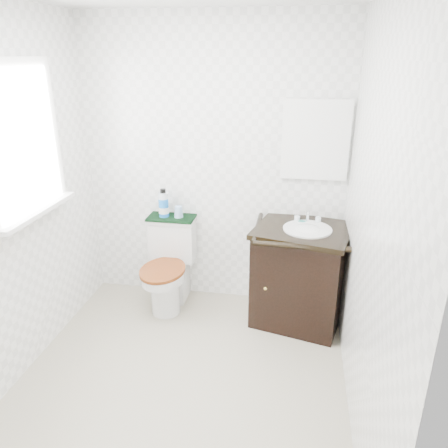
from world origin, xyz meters
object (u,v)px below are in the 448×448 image
(trash_bin, at_px, (262,287))
(mouthwash_bottle, at_px, (164,204))
(cup, at_px, (179,212))
(toilet, at_px, (170,269))
(vanity, at_px, (300,273))

(trash_bin, height_order, mouthwash_bottle, mouthwash_bottle)
(cup, bearing_deg, toilet, -117.89)
(trash_bin, relative_size, mouthwash_bottle, 1.30)
(vanity, xyz_separation_m, cup, (-1.05, 0.19, 0.39))
(vanity, bearing_deg, toilet, 176.58)
(vanity, distance_m, mouthwash_bottle, 1.27)
(trash_bin, bearing_deg, toilet, -170.75)
(toilet, distance_m, trash_bin, 0.83)
(toilet, relative_size, mouthwash_bottle, 3.10)
(vanity, xyz_separation_m, mouthwash_bottle, (-1.18, 0.18, 0.45))
(toilet, bearing_deg, vanity, -3.42)
(trash_bin, bearing_deg, mouthwash_bottle, -179.10)
(vanity, xyz_separation_m, trash_bin, (-0.32, 0.20, -0.27))
(mouthwash_bottle, distance_m, cup, 0.14)
(trash_bin, bearing_deg, vanity, -31.84)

